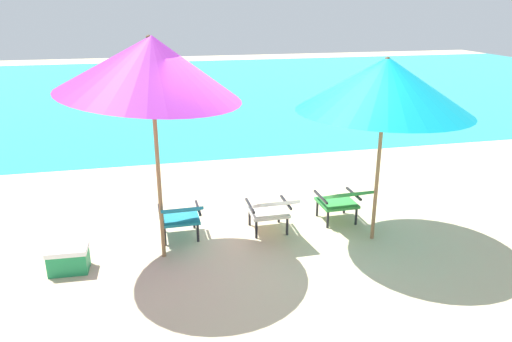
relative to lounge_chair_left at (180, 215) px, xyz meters
name	(u,v)px	position (x,y,z in m)	size (l,w,h in m)	color
ground_plane	(219,151)	(1.15, 4.10, -0.40)	(40.00, 40.00, 0.00)	#CCB78E
ocean_band	(185,88)	(1.15, 12.46, -0.40)	(40.00, 18.00, 0.01)	#28B2B7
lounge_chair_left	(180,215)	(0.00, 0.00, 0.00)	(0.56, 0.88, 0.68)	teal
lounge_chair_center	(271,209)	(1.23, -0.08, 0.00)	(0.55, 0.88, 0.68)	silver
lounge_chair_right	(342,199)	(2.30, 0.01, 0.00)	(0.56, 0.88, 0.68)	#338E3D
beach_umbrella_left	(151,66)	(-0.25, -0.34, 1.99)	(2.85, 2.83, 2.83)	olive
beach_umbrella_right	(385,85)	(2.56, -0.48, 1.70)	(2.85, 2.84, 2.47)	olive
cooler_box	(68,259)	(-1.38, -0.44, -0.24)	(0.48, 0.34, 0.32)	#1E844C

